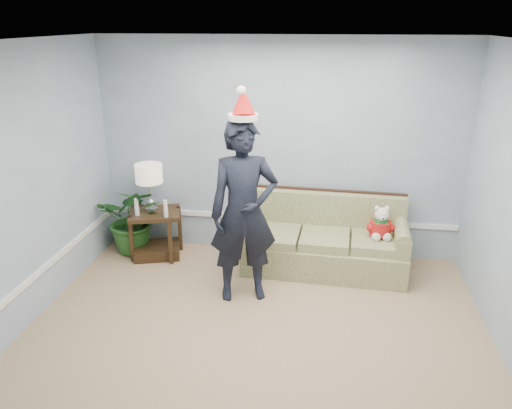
{
  "coord_description": "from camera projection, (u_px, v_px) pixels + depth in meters",
  "views": [
    {
      "loc": [
        0.61,
        -3.46,
        2.87
      ],
      "look_at": [
        -0.14,
        1.55,
        0.97
      ],
      "focal_mm": 35.0,
      "sensor_mm": 36.0,
      "label": 1
    }
  ],
  "objects": [
    {
      "name": "santa_hat",
      "position": [
        243.0,
        104.0,
        4.8
      ],
      "size": [
        0.36,
        0.39,
        0.35
      ],
      "rotation": [
        0.0,
        0.0,
        0.24
      ],
      "color": "silver",
      "rests_on": "man"
    },
    {
      "name": "houseplant",
      "position": [
        134.0,
        218.0,
        6.41
      ],
      "size": [
        0.87,
        0.77,
        0.91
      ],
      "primitive_type": "imported",
      "rotation": [
        0.0,
        0.0,
        0.08
      ],
      "color": "#1F501D",
      "rests_on": "room_shell"
    },
    {
      "name": "candle_pair",
      "position": [
        151.0,
        208.0,
        6.06
      ],
      "size": [
        0.42,
        0.06,
        0.22
      ],
      "color": "silver",
      "rests_on": "side_table"
    },
    {
      "name": "table_lamp",
      "position": [
        149.0,
        175.0,
        6.13
      ],
      "size": [
        0.34,
        0.34,
        0.6
      ],
      "color": "silver",
      "rests_on": "side_table"
    },
    {
      "name": "room_shell",
      "position": [
        244.0,
        230.0,
        3.82
      ],
      "size": [
        4.54,
        5.04,
        2.74
      ],
      "color": "#A08567",
      "rests_on": "ground"
    },
    {
      "name": "sofa",
      "position": [
        325.0,
        243.0,
        6.04
      ],
      "size": [
        1.95,
        0.91,
        0.9
      ],
      "rotation": [
        0.0,
        0.0,
        -0.05
      ],
      "color": "#4B582A",
      "rests_on": "room_shell"
    },
    {
      "name": "wainscot_trim",
      "position": [
        156.0,
        257.0,
        5.39
      ],
      "size": [
        4.49,
        4.99,
        0.06
      ],
      "color": "white",
      "rests_on": "room_shell"
    },
    {
      "name": "side_table",
      "position": [
        157.0,
        238.0,
        6.36
      ],
      "size": [
        0.75,
        0.68,
        0.6
      ],
      "rotation": [
        0.0,
        0.0,
        0.29
      ],
      "color": "#312011",
      "rests_on": "room_shell"
    },
    {
      "name": "man",
      "position": [
        244.0,
        213.0,
        5.18
      ],
      "size": [
        0.82,
        0.66,
        1.95
      ],
      "primitive_type": "imported",
      "rotation": [
        0.0,
        0.0,
        0.3
      ],
      "color": "black",
      "rests_on": "room_shell"
    },
    {
      "name": "teddy_bear",
      "position": [
        381.0,
        226.0,
        5.77
      ],
      "size": [
        0.27,
        0.29,
        0.4
      ],
      "rotation": [
        0.0,
        0.0,
        0.11
      ],
      "color": "silver",
      "rests_on": "sofa"
    }
  ]
}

